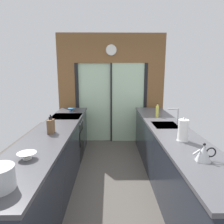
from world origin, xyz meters
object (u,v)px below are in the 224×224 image
Objects in this scene: mixing_bowl_far at (72,110)px; knife_block at (51,126)px; soap_bottle at (157,111)px; paper_towel_roll at (183,131)px; oven_range at (67,138)px; kettle at (204,153)px; mixing_bowl_near at (27,156)px.

mixing_bowl_far is 1.61m from knife_block.
paper_towel_roll reaches higher than soap_bottle.
oven_range is 3.92× the size of kettle.
kettle is 2.00m from soap_bottle.
knife_block is 1.03× the size of soap_bottle.
oven_range is at bearing -92.24° from mixing_bowl_far.
knife_block is at bearing 168.38° from paper_towel_roll.
knife_block is at bearing -149.47° from soap_bottle.
mixing_bowl_far is 2.66m from paper_towel_roll.
paper_towel_roll is (-0.00, 0.58, 0.06)m from kettle.
kettle is (1.80, -2.08, 0.55)m from oven_range.
knife_block is at bearing -90.00° from mixing_bowl_far.
mixing_bowl_far is at bearing 90.00° from knife_block.
mixing_bowl_far is 0.55× the size of paper_towel_roll.
soap_bottle reaches higher than oven_range.
mixing_bowl_far is (0.02, 0.47, 0.50)m from oven_range.
kettle is (1.78, -0.07, 0.05)m from mixing_bowl_near.
mixing_bowl_near is 0.89m from knife_block.
oven_range is 3.37× the size of knife_block.
soap_bottle is at bearing -2.73° from oven_range.
paper_towel_roll reaches higher than mixing_bowl_near.
oven_range is 2.81m from kettle.
soap_bottle is at bearing 90.06° from kettle.
mixing_bowl_near is 1.86m from paper_towel_roll.
paper_towel_roll is at bearing 16.21° from mixing_bowl_near.
kettle is at bearing -28.04° from knife_block.
mixing_bowl_near is 0.83× the size of kettle.
mixing_bowl_far is at bearing 162.61° from soap_bottle.
paper_towel_roll reaches higher than kettle.
soap_bottle is 1.42m from paper_towel_roll.
kettle reaches higher than mixing_bowl_far.
kettle is 0.59m from paper_towel_roll.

